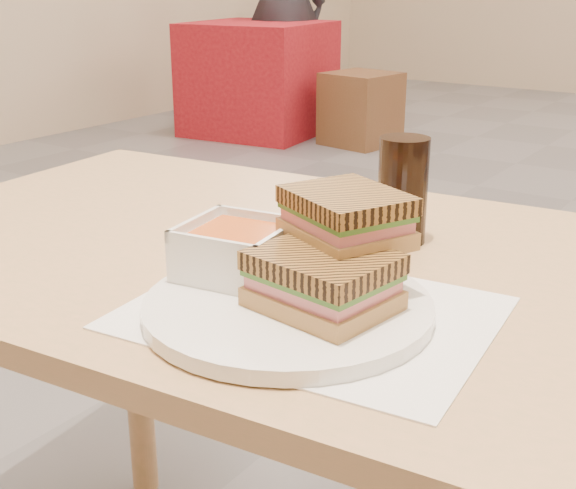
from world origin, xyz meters
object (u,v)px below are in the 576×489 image
Objects in this scene: bg_chair_0l at (212,99)px; bg_chair_0r at (361,109)px; plate at (288,307)px; soup_bowl at (237,252)px; main_table at (300,336)px; cola_glass at (403,190)px; patron_a at (283,1)px; bg_table_0 at (259,78)px; panini_lower at (323,281)px.

bg_chair_0r is (1.19, 0.11, 0.02)m from bg_chair_0l.
soup_bowl is (-0.09, 0.03, 0.03)m from plate.
bg_chair_0l is (-3.17, 3.56, -0.42)m from main_table.
cola_glass reaches higher than main_table.
patron_a is (-2.85, 4.06, 0.13)m from plate.
patron_a reaches higher than main_table.
main_table is 9.20× the size of cola_glass.
main_table is at bearing -125.18° from cola_glass.
soup_bowl reaches higher than bg_table_0.
panini_lower is 1.05× the size of cola_glass.
bg_chair_0r is (0.80, 0.06, -0.15)m from bg_table_0.
cola_glass is 0.31× the size of bg_chair_0l.
panini_lower is 4.41m from bg_chair_0r.
soup_bowl is 0.28× the size of bg_chair_0l.
panini_lower is at bearing 8.45° from plate.
cola_glass reaches higher than bg_chair_0l.
bg_chair_0l is at bearing 131.55° from panini_lower.
bg_chair_0l is at bearing 130.62° from soup_bowl.
bg_chair_0r is 1.04m from patron_a.
cola_glass is 4.55m from bg_table_0.
patron_a reaches higher than bg_table_0.
patron_a is (0.02, 0.27, 0.51)m from bg_table_0.
panini_lower is at bearing -79.57° from cola_glass.
plate is 0.67× the size of bg_chair_0l.
main_table is at bearing -48.38° from bg_chair_0l.
plate is 2.16× the size of cola_glass.
bg_chair_0l is 0.25× the size of patron_a.
cola_glass is at bearing 54.82° from main_table.
patron_a is (0.41, 0.33, 0.68)m from bg_chair_0l.
panini_lower reaches higher than plate.
bg_chair_0l is at bearing -171.35° from bg_table_0.
plate is 0.28m from cola_glass.
patron_a is at bearing 125.48° from panini_lower.
plate is at bearing -17.43° from soup_bowl.
bg_table_0 is at bearing -176.01° from bg_chair_0r.
cola_glass is (-0.01, 0.27, 0.06)m from plate.
soup_bowl is 0.87× the size of panini_lower.
bg_chair_0l is 0.92× the size of bg_chair_0r.
soup_bowl reaches higher than main_table.
bg_table_0 is (-2.91, 3.78, -0.41)m from panini_lower.
plate reaches higher than bg_table_0.
patron_a reaches higher than panini_lower.
patron_a is at bearing 124.43° from soup_bowl.
main_table is 8.76× the size of panini_lower.
patron_a reaches higher than cola_glass.
bg_chair_0r is (-2.07, 3.84, -0.52)m from plate.
main_table is 0.21m from soup_bowl.
cola_glass reaches higher than plate.
main_table is 0.26m from panini_lower.
bg_table_0 is at bearing 127.18° from plate.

